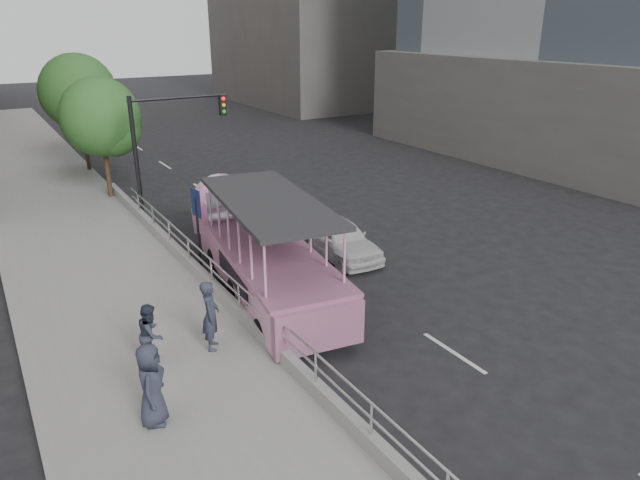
% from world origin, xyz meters
% --- Properties ---
extents(ground, '(160.00, 160.00, 0.00)m').
position_xyz_m(ground, '(0.00, 0.00, 0.00)').
color(ground, black).
extents(sidewalk, '(5.50, 80.00, 0.30)m').
position_xyz_m(sidewalk, '(-5.75, 10.00, 0.15)').
color(sidewalk, gray).
rests_on(sidewalk, ground).
extents(kerb_wall, '(0.24, 30.00, 0.36)m').
position_xyz_m(kerb_wall, '(-3.12, 2.00, 0.48)').
color(kerb_wall, gray).
rests_on(kerb_wall, sidewalk).
extents(guardrail, '(0.07, 22.00, 0.71)m').
position_xyz_m(guardrail, '(-3.12, 2.00, 1.14)').
color(guardrail, silver).
rests_on(guardrail, kerb_wall).
extents(duck_boat, '(3.69, 9.97, 3.23)m').
position_xyz_m(duck_boat, '(-1.47, 4.30, 1.20)').
color(duck_boat, black).
rests_on(duck_boat, ground).
extents(car, '(1.86, 4.16, 1.39)m').
position_xyz_m(car, '(2.07, 4.94, 0.69)').
color(car, silver).
rests_on(car, ground).
extents(pedestrian_near, '(0.67, 0.78, 1.81)m').
position_xyz_m(pedestrian_near, '(-4.31, 1.01, 1.20)').
color(pedestrian_near, '#2B3040').
rests_on(pedestrian_near, sidewalk).
extents(pedestrian_mid, '(0.87, 0.94, 1.54)m').
position_xyz_m(pedestrian_mid, '(-5.75, 1.12, 1.07)').
color(pedestrian_mid, '#2B3040').
rests_on(pedestrian_mid, sidewalk).
extents(pedestrian_far, '(0.90, 1.03, 1.78)m').
position_xyz_m(pedestrian_far, '(-6.37, -1.05, 1.19)').
color(pedestrian_far, '#2B3040').
rests_on(pedestrian_far, sidewalk).
extents(parking_sign, '(0.10, 0.64, 2.86)m').
position_xyz_m(parking_sign, '(-2.64, 6.33, 1.79)').
color(parking_sign, black).
rests_on(parking_sign, ground).
extents(traffic_signal, '(4.20, 0.32, 5.20)m').
position_xyz_m(traffic_signal, '(-1.70, 12.50, 3.50)').
color(traffic_signal, black).
rests_on(traffic_signal, ground).
extents(street_tree_near, '(3.52, 3.52, 5.72)m').
position_xyz_m(street_tree_near, '(-3.30, 15.93, 3.82)').
color(street_tree_near, '#312016').
rests_on(street_tree_near, ground).
extents(street_tree_far, '(3.97, 3.97, 6.45)m').
position_xyz_m(street_tree_far, '(-3.10, 21.93, 4.31)').
color(street_tree_far, '#312016').
rests_on(street_tree_far, ground).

